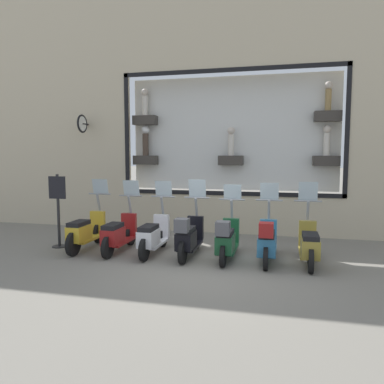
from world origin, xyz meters
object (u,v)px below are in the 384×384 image
shop_sign_post (58,208)px  scooter_green_2 (227,240)px  scooter_yellow_6 (85,232)px  scooter_teal_1 (267,241)px  scooter_olive_0 (309,245)px  scooter_red_5 (118,234)px  scooter_black_3 (188,237)px  scooter_white_4 (153,236)px

shop_sign_post → scooter_green_2: bearing=-92.8°
scooter_yellow_6 → shop_sign_post: bearing=80.7°
scooter_teal_1 → scooter_green_2: bearing=90.3°
scooter_olive_0 → scooter_teal_1: size_ratio=1.00×
scooter_teal_1 → shop_sign_post: bearing=87.7°
scooter_teal_1 → scooter_olive_0: bearing=-85.7°
scooter_yellow_6 → scooter_olive_0: bearing=-90.1°
scooter_red_5 → scooter_teal_1: bearing=-91.1°
scooter_red_5 → scooter_olive_0: bearing=-90.0°
scooter_olive_0 → shop_sign_post: shop_sign_post is taller
scooter_olive_0 → scooter_yellow_6: (0.00, 5.14, 0.02)m
scooter_teal_1 → shop_sign_post: (0.20, 5.08, 0.52)m
scooter_olive_0 → scooter_black_3: scooter_black_3 is taller
scooter_teal_1 → scooter_red_5: size_ratio=1.00×
scooter_red_5 → shop_sign_post: size_ratio=0.99×
scooter_white_4 → scooter_red_5: size_ratio=1.00×
shop_sign_post → scooter_white_4: bearing=-93.1°
scooter_olive_0 → scooter_yellow_6: 5.14m
scooter_green_2 → scooter_yellow_6: size_ratio=0.99×
scooter_teal_1 → scooter_green_2: size_ratio=1.00×
scooter_black_3 → shop_sign_post: bearing=86.7°
scooter_green_2 → scooter_black_3: size_ratio=1.00×
shop_sign_post → scooter_yellow_6: bearing=-99.3°
scooter_yellow_6 → scooter_green_2: bearing=-91.2°
scooter_white_4 → shop_sign_post: bearing=86.9°
scooter_teal_1 → scooter_red_5: 3.43m
scooter_green_2 → shop_sign_post: bearing=87.2°
scooter_olive_0 → shop_sign_post: bearing=88.7°
scooter_green_2 → scooter_black_3: scooter_black_3 is taller
scooter_white_4 → scooter_red_5: 0.86m
scooter_teal_1 → scooter_black_3: 1.71m
scooter_black_3 → scooter_yellow_6: (0.07, 2.57, -0.03)m
scooter_red_5 → shop_sign_post: 1.75m
scooter_black_3 → scooter_white_4: (0.06, 0.86, -0.04)m
shop_sign_post → scooter_olive_0: bearing=-91.3°
scooter_teal_1 → scooter_yellow_6: size_ratio=0.99×
scooter_black_3 → scooter_white_4: 0.86m
scooter_yellow_6 → shop_sign_post: (0.13, 0.80, 0.54)m
scooter_teal_1 → scooter_yellow_6: bearing=89.1°
scooter_green_2 → scooter_black_3: 0.86m
scooter_green_2 → scooter_red_5: scooter_red_5 is taller
scooter_yellow_6 → shop_sign_post: 0.97m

